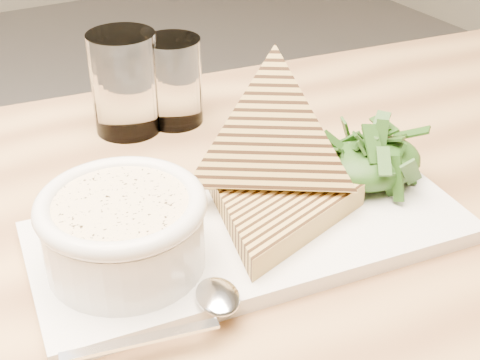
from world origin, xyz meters
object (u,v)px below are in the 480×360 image
glass_near (125,83)px  glass_far (173,81)px  soup_bowl (124,238)px  table_top (264,275)px  platter (251,232)px

glass_near → glass_far: 0.06m
soup_bowl → glass_near: 0.26m
table_top → platter: size_ratio=3.10×
glass_far → platter: bearing=-99.2°
table_top → soup_bowl: size_ratio=9.29×
glass_near → glass_far: glass_near is taller
soup_bowl → glass_far: 0.28m
platter → glass_far: (0.04, 0.24, 0.04)m
table_top → glass_near: bearing=92.7°
platter → glass_far: size_ratio=3.78×
soup_bowl → glass_far: (0.15, 0.24, 0.01)m
platter → glass_far: glass_far is taller
glass_far → glass_near: bearing=172.1°
soup_bowl → platter: bearing=-2.6°
table_top → glass_near: glass_near is taller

